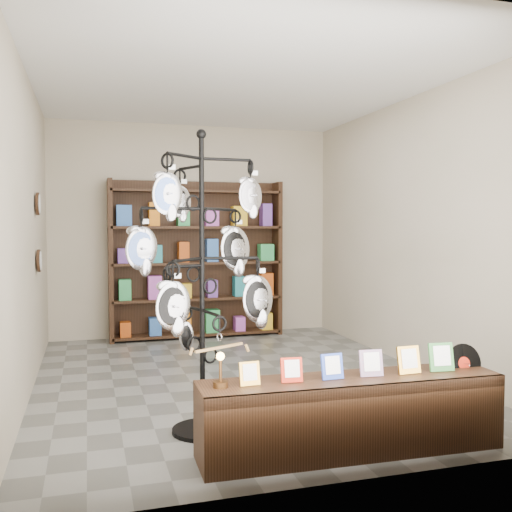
# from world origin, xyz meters

# --- Properties ---
(ground) EXTENTS (5.00, 5.00, 0.00)m
(ground) POSITION_xyz_m (0.00, 0.00, 0.00)
(ground) COLOR slate
(ground) RESTS_ON ground
(room_envelope) EXTENTS (5.00, 5.00, 5.00)m
(room_envelope) POSITION_xyz_m (0.00, 0.00, 1.85)
(room_envelope) COLOR #C2B29C
(room_envelope) RESTS_ON ground
(display_tree) EXTENTS (1.23, 1.23, 2.28)m
(display_tree) POSITION_xyz_m (-0.65, -1.42, 1.32)
(display_tree) COLOR black
(display_tree) RESTS_ON ground
(front_shelf) EXTENTS (2.14, 0.49, 0.75)m
(front_shelf) POSITION_xyz_m (0.26, -2.09, 0.26)
(front_shelf) COLOR black
(front_shelf) RESTS_ON ground
(back_shelving) EXTENTS (2.42, 0.36, 2.20)m
(back_shelving) POSITION_xyz_m (0.00, 2.30, 1.03)
(back_shelving) COLOR black
(back_shelving) RESTS_ON ground
(wall_clocks) EXTENTS (0.03, 0.24, 0.84)m
(wall_clocks) POSITION_xyz_m (-1.97, 0.80, 1.50)
(wall_clocks) COLOR black
(wall_clocks) RESTS_ON ground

